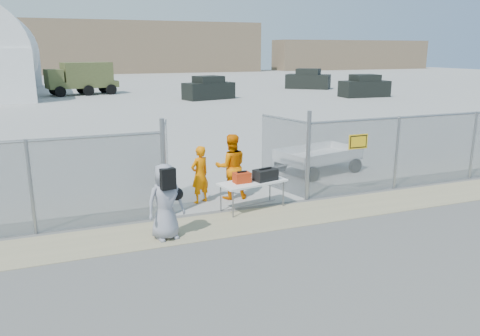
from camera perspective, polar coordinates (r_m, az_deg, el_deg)
name	(u,v)px	position (r m, az deg, el deg)	size (l,w,h in m)	color
ground	(272,235)	(10.75, 3.88, -8.15)	(160.00, 160.00, 0.00)	#525252
tarmac_inside	(102,90)	(51.33, -16.52, 9.09)	(160.00, 80.00, 0.01)	#9B9B98
dirt_strip	(255,220)	(11.60, 1.79, -6.38)	(44.00, 1.60, 0.01)	tan
distant_hills	(110,47)	(87.48, -15.53, 14.00)	(140.00, 6.00, 9.00)	#7F684F
chain_link_fence	(240,168)	(12.16, 0.00, 0.00)	(40.00, 0.20, 2.20)	gray
folding_table	(252,195)	(12.30, 1.53, -3.32)	(1.79, 0.74, 0.76)	white
orange_bag	(242,178)	(12.04, 0.23, -1.17)	(0.43, 0.28, 0.27)	red
black_duffel	(265,175)	(12.26, 3.12, -0.84)	(0.61, 0.36, 0.30)	black
security_worker_left	(200,175)	(12.73, -4.91, -0.82)	(0.58, 0.38, 1.59)	orange
security_worker_right	(231,167)	(13.03, -1.10, 0.16)	(0.90, 0.70, 1.84)	orange
visitor	(165,202)	(10.39, -9.09, -4.09)	(0.84, 0.55, 1.71)	gray
utility_trailer	(318,160)	(16.21, 9.49, 1.03)	(3.63, 1.87, 0.88)	white
military_truck	(82,79)	(46.31, -18.69, 10.27)	(6.20, 2.29, 2.96)	#545B2E
parked_vehicle_near	(209,88)	(40.06, -3.85, 9.71)	(4.21, 1.90, 1.90)	black
parked_vehicle_mid	(308,79)	(51.52, 8.30, 10.69)	(4.58, 2.07, 2.07)	black
parked_vehicle_far	(364,86)	(43.43, 14.93, 9.63)	(4.25, 1.92, 1.92)	black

